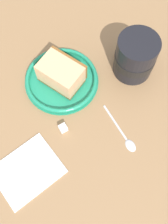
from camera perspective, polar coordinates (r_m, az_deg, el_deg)
name	(u,v)px	position (r cm, az deg, el deg)	size (l,w,h in cm)	color
ground_plane	(71,92)	(65.61, -2.75, 4.24)	(151.68, 151.68, 3.51)	#936D47
small_plate	(62,80)	(64.38, -4.76, 6.80)	(17.54, 17.54, 1.63)	#1E8C66
cake_slice	(61,73)	(62.16, -4.81, 8.17)	(11.46, 10.07, 5.65)	brown
tea_mug	(135,56)	(63.34, 10.76, 11.47)	(10.69, 9.60, 10.46)	black
teaspoon	(125,137)	(59.84, 8.75, -5.32)	(12.42, 2.09, 0.80)	silver
folded_napkin	(28,171)	(58.74, -11.82, -12.02)	(10.66, 13.20, 0.60)	white
sugar_cube	(63,128)	(59.48, -4.43, -3.40)	(1.64, 1.64, 1.64)	white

